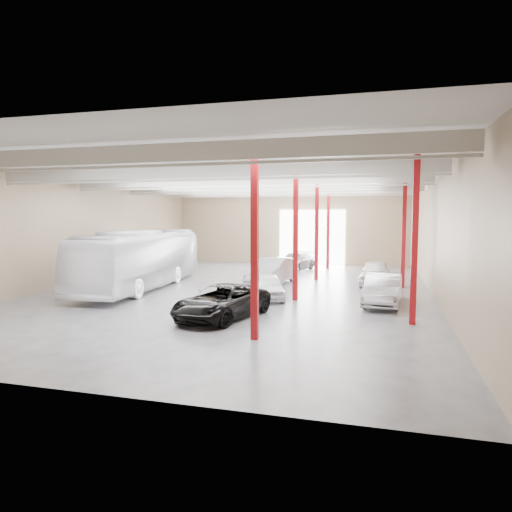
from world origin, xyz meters
The scene contains 8 objects.
depot_shell centered at (0.13, 0.48, 4.98)m, with size 22.12×32.12×7.06m.
coach_bus centered at (-6.15, -0.61, 1.80)m, with size 3.02×12.92×3.60m, color white.
black_sedan centered at (1.49, -7.08, 0.73)m, with size 2.43×5.28×1.47m, color black.
car_row_a centered at (2.31, -1.88, 0.67)m, with size 1.58×3.94×1.34m, color white.
car_row_b centered at (1.28, 3.32, 0.86)m, with size 1.82×5.23×1.72m, color #ADADB2.
car_row_c centered at (1.33, 11.19, 0.71)m, with size 2.00×4.91×1.43m, color slate.
car_right_near centered at (8.30, -2.03, 0.79)m, with size 1.68×4.81×1.58m, color #AAAAAF.
car_right_far centered at (7.83, 4.76, 0.78)m, with size 1.85×4.60×1.57m, color silver.
Camera 1 is at (8.21, -25.72, 4.54)m, focal length 32.00 mm.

